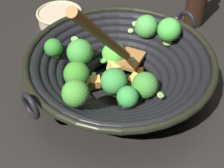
% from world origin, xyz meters
% --- Properties ---
extents(ground_plane, '(4.00, 4.00, 0.00)m').
position_xyz_m(ground_plane, '(0.00, 0.00, 0.00)').
color(ground_plane, black).
extents(wok, '(0.40, 0.40, 0.29)m').
position_xyz_m(wok, '(0.00, -0.00, 0.06)').
color(wok, black).
rests_on(wok, ground).
extents(prep_bowl, '(0.13, 0.13, 0.04)m').
position_xyz_m(prep_bowl, '(0.17, -0.27, 0.02)').
color(prep_bowl, tan).
rests_on(prep_bowl, ground).
extents(garlic_bulb, '(0.05, 0.05, 0.05)m').
position_xyz_m(garlic_bulb, '(-0.15, -0.23, 0.02)').
color(garlic_bulb, silver).
rests_on(garlic_bulb, ground).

